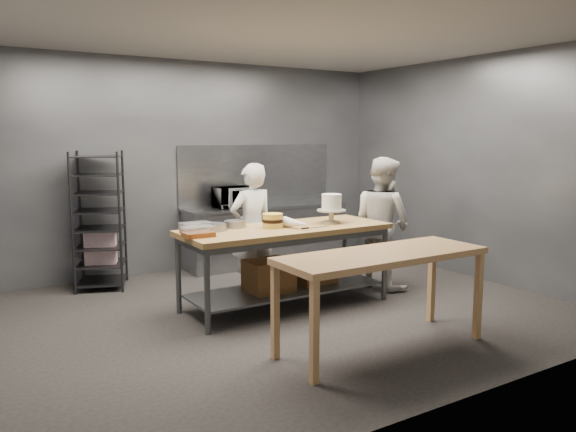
# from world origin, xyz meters

# --- Properties ---
(ground) EXTENTS (6.00, 6.00, 0.00)m
(ground) POSITION_xyz_m (0.00, 0.00, 0.00)
(ground) COLOR black
(ground) RESTS_ON ground
(back_wall) EXTENTS (6.00, 0.04, 3.00)m
(back_wall) POSITION_xyz_m (0.00, 2.50, 1.50)
(back_wall) COLOR #4C4F54
(back_wall) RESTS_ON ground
(work_table) EXTENTS (2.40, 0.90, 0.92)m
(work_table) POSITION_xyz_m (0.11, 0.17, 0.57)
(work_table) COLOR brown
(work_table) RESTS_ON ground
(near_counter) EXTENTS (2.00, 0.70, 0.90)m
(near_counter) POSITION_xyz_m (0.16, -1.40, 0.81)
(near_counter) COLOR olive
(near_counter) RESTS_ON ground
(back_counter) EXTENTS (2.60, 0.60, 0.90)m
(back_counter) POSITION_xyz_m (1.00, 2.18, 0.45)
(back_counter) COLOR slate
(back_counter) RESTS_ON ground
(splashback_panel) EXTENTS (2.60, 0.02, 0.90)m
(splashback_panel) POSITION_xyz_m (1.00, 2.48, 1.35)
(splashback_panel) COLOR slate
(splashback_panel) RESTS_ON back_counter
(speed_rack) EXTENTS (0.79, 0.82, 1.75)m
(speed_rack) POSITION_xyz_m (-1.50, 2.10, 0.86)
(speed_rack) COLOR black
(speed_rack) RESTS_ON ground
(chef_behind) EXTENTS (0.61, 0.42, 1.61)m
(chef_behind) POSITION_xyz_m (0.01, 0.83, 0.81)
(chef_behind) COLOR silver
(chef_behind) RESTS_ON ground
(chef_right) EXTENTS (0.72, 0.88, 1.68)m
(chef_right) POSITION_xyz_m (1.59, 0.24, 0.84)
(chef_right) COLOR silver
(chef_right) RESTS_ON ground
(microwave) EXTENTS (0.54, 0.37, 0.30)m
(microwave) POSITION_xyz_m (0.43, 2.18, 1.05)
(microwave) COLOR black
(microwave) RESTS_ON back_counter
(frosted_cake_stand) EXTENTS (0.34, 0.34, 0.34)m
(frosted_cake_stand) POSITION_xyz_m (0.70, 0.13, 1.13)
(frosted_cake_stand) COLOR #B6AC91
(frosted_cake_stand) RESTS_ON work_table
(layer_cake) EXTENTS (0.23, 0.23, 0.16)m
(layer_cake) POSITION_xyz_m (-0.06, 0.19, 1.00)
(layer_cake) COLOR gold
(layer_cake) RESTS_ON work_table
(cake_pans) EXTENTS (0.71, 0.34, 0.07)m
(cake_pans) POSITION_xyz_m (-0.68, 0.39, 0.96)
(cake_pans) COLOR gray
(cake_pans) RESTS_ON work_table
(piping_bag) EXTENTS (0.21, 0.40, 0.12)m
(piping_bag) POSITION_xyz_m (0.13, -0.01, 0.98)
(piping_bag) COLOR white
(piping_bag) RESTS_ON work_table
(offset_spatula) EXTENTS (0.37, 0.02, 0.02)m
(offset_spatula) POSITION_xyz_m (0.29, -0.07, 0.93)
(offset_spatula) COLOR slate
(offset_spatula) RESTS_ON work_table
(pastry_clamshells) EXTENTS (0.38, 0.45, 0.11)m
(pastry_clamshells) POSITION_xyz_m (-0.96, 0.21, 0.98)
(pastry_clamshells) COLOR #A45B20
(pastry_clamshells) RESTS_ON work_table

